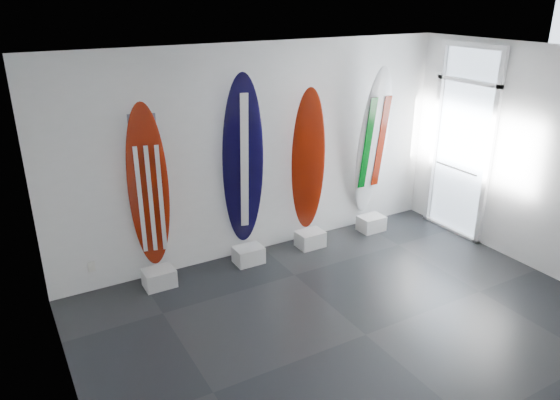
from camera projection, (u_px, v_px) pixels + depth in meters
floor at (366, 335)px, 5.91m from camera, size 6.00×6.00×0.00m
ceiling at (385, 61)px, 4.80m from camera, size 6.00×6.00×0.00m
wall_back at (260, 152)px, 7.37m from camera, size 6.00×0.00×6.00m
wall_left at (64, 289)px, 3.97m from camera, size 0.00×5.00×5.00m
wall_right at (558, 167)px, 6.74m from camera, size 0.00×5.00×5.00m
display_block_usa at (159, 278)px, 6.85m from camera, size 0.40×0.30×0.24m
surfboard_usa at (148, 188)px, 6.48m from camera, size 0.54×0.37×2.19m
display_block_navy at (249, 255)px, 7.45m from camera, size 0.40×0.30×0.24m
surfboard_navy at (243, 163)px, 7.04m from camera, size 0.64×0.51×2.45m
display_block_swiss at (310, 239)px, 7.93m from camera, size 0.40×0.30×0.24m
surfboard_swiss at (308, 161)px, 7.57m from camera, size 0.54×0.40×2.16m
display_block_italy at (371, 223)px, 8.47m from camera, size 0.40×0.30×0.24m
surfboard_italy at (373, 143)px, 8.07m from camera, size 0.55×0.41×2.40m
wall_outlet at (92, 267)px, 6.65m from camera, size 0.09×0.02×0.13m
glass_door at (462, 145)px, 8.00m from camera, size 0.12×1.16×2.85m
balcony at (510, 187)px, 8.96m from camera, size 2.80×2.20×1.20m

